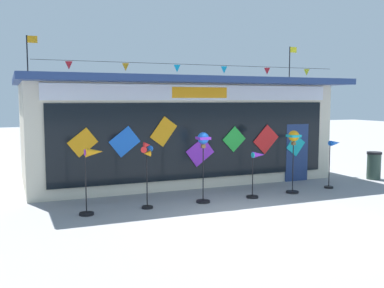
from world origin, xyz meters
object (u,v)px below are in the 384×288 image
object	(u,v)px
wind_spinner_center_right	(256,169)
kite_shop_building	(175,129)
wind_spinner_left	(147,163)
wind_spinner_center_left	(203,150)
wind_spinner_far_right	(333,156)
wind_spinner_far_left	(92,168)
wind_spinner_right	(293,146)
trash_bin	(374,165)

from	to	relation	value
wind_spinner_center_right	kite_shop_building	bearing A→B (deg)	104.53
wind_spinner_left	wind_spinner_center_right	size ratio (longest dim) A/B	1.30
wind_spinner_center_left	wind_spinner_far_right	size ratio (longest dim) A/B	1.27
wind_spinner_far_left	wind_spinner_center_right	distance (m)	4.75
wind_spinner_far_right	wind_spinner_far_left	bearing A→B (deg)	-177.47
wind_spinner_right	wind_spinner_left	bearing A→B (deg)	-178.16
kite_shop_building	wind_spinner_center_right	bearing A→B (deg)	-75.47
wind_spinner_far_left	wind_spinner_center_right	size ratio (longest dim) A/B	1.24
wind_spinner_center_right	wind_spinner_right	xyz separation A→B (m)	(1.37, 0.11, 0.62)
wind_spinner_left	trash_bin	xyz separation A→B (m)	(8.77, 0.99, -0.71)
wind_spinner_far_right	trash_bin	world-z (taller)	wind_spinner_far_right
wind_spinner_center_left	wind_spinner_far_right	world-z (taller)	wind_spinner_center_left
wind_spinner_center_left	wind_spinner_right	world-z (taller)	wind_spinner_center_left
wind_spinner_far_left	wind_spinner_center_left	world-z (taller)	wind_spinner_center_left
wind_spinner_far_right	wind_spinner_center_right	bearing A→B (deg)	-174.83
wind_spinner_far_left	trash_bin	bearing A→B (deg)	5.66
kite_shop_building	trash_bin	size ratio (longest dim) A/B	10.89
kite_shop_building	wind_spinner_center_left	distance (m)	4.00
kite_shop_building	wind_spinner_far_left	size ratio (longest dim) A/B	6.41
wind_spinner_far_left	trash_bin	world-z (taller)	wind_spinner_far_left
wind_spinner_right	trash_bin	bearing A→B (deg)	11.51
wind_spinner_center_left	trash_bin	distance (m)	7.27
kite_shop_building	wind_spinner_far_right	size ratio (longest dim) A/B	6.98
wind_spinner_center_left	wind_spinner_center_right	xyz separation A→B (m)	(1.68, -0.02, -0.62)
wind_spinner_far_left	wind_spinner_center_right	xyz separation A→B (m)	(4.74, 0.07, -0.32)
wind_spinner_right	wind_spinner_far_right	bearing A→B (deg)	5.70
wind_spinner_far_right	trash_bin	distance (m)	2.58
wind_spinner_left	wind_spinner_far_right	bearing A→B (deg)	2.86
wind_spinner_left	wind_spinner_far_left	bearing A→B (deg)	-178.96
wind_spinner_right	kite_shop_building	bearing A→B (deg)	121.85
wind_spinner_right	wind_spinner_far_right	world-z (taller)	wind_spinner_right
wind_spinner_far_right	trash_bin	xyz separation A→B (m)	(2.43, 0.67, -0.55)
wind_spinner_center_right	wind_spinner_right	bearing A→B (deg)	4.52
wind_spinner_far_right	wind_spinner_right	bearing A→B (deg)	-174.30
wind_spinner_center_left	kite_shop_building	bearing A→B (deg)	80.54
wind_spinner_center_left	wind_spinner_center_right	size ratio (longest dim) A/B	1.45
wind_spinner_far_left	wind_spinner_far_right	xyz separation A→B (m)	(7.78, 0.34, -0.12)
kite_shop_building	wind_spinner_far_left	xyz separation A→B (m)	(-3.72, -4.02, -0.64)
trash_bin	wind_spinner_left	bearing A→B (deg)	-173.59
wind_spinner_far_left	wind_spinner_right	world-z (taller)	wind_spinner_right
kite_shop_building	trash_bin	world-z (taller)	kite_shop_building
wind_spinner_left	wind_spinner_right	distance (m)	4.68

